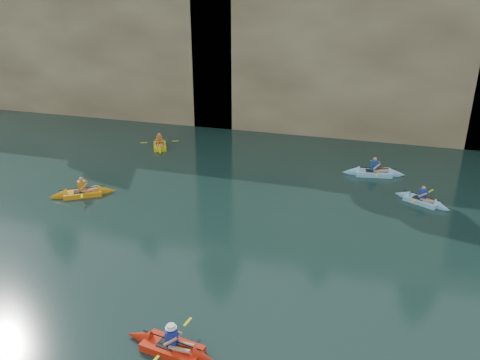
% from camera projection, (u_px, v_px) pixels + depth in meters
% --- Properties ---
extents(ground, '(160.00, 160.00, 0.00)m').
position_uv_depth(ground, '(232.00, 336.00, 14.10)').
color(ground, black).
rests_on(ground, ground).
extents(cliff, '(70.00, 16.00, 12.00)m').
position_uv_depth(cliff, '(345.00, 38.00, 38.38)').
color(cliff, tan).
rests_on(cliff, ground).
extents(cliff_slab_west, '(26.00, 2.40, 10.56)m').
position_uv_depth(cliff_slab_west, '(82.00, 49.00, 37.57)').
color(cliff_slab_west, tan).
rests_on(cliff_slab_west, ground).
extents(cliff_slab_center, '(24.00, 2.40, 11.40)m').
position_uv_depth(cliff_slab_center, '(364.00, 54.00, 31.40)').
color(cliff_slab_center, tan).
rests_on(cliff_slab_center, ground).
extents(sea_cave_west, '(4.50, 1.00, 4.00)m').
position_uv_depth(sea_cave_west, '(104.00, 93.00, 37.68)').
color(sea_cave_west, black).
rests_on(sea_cave_west, ground).
extents(sea_cave_center, '(3.50, 1.00, 3.20)m').
position_uv_depth(sea_cave_center, '(273.00, 110.00, 34.01)').
color(sea_cave_center, black).
rests_on(sea_cave_center, ground).
extents(main_kayaker, '(3.25, 2.17, 1.18)m').
position_uv_depth(main_kayaker, '(172.00, 347.00, 13.43)').
color(main_kayaker, red).
rests_on(main_kayaker, ground).
extents(kayaker_orange, '(3.13, 2.42, 1.24)m').
position_uv_depth(kayaker_orange, '(83.00, 193.00, 23.66)').
color(kayaker_orange, orange).
rests_on(kayaker_orange, ground).
extents(kayaker_ltblue_near, '(2.83, 2.00, 1.13)m').
position_uv_depth(kayaker_ltblue_near, '(422.00, 201.00, 22.84)').
color(kayaker_ltblue_near, '#8CC8EB').
rests_on(kayaker_ltblue_near, ground).
extents(kayaker_yellow, '(2.22, 3.06, 1.26)m').
position_uv_depth(kayaker_yellow, '(160.00, 146.00, 30.82)').
color(kayaker_yellow, yellow).
rests_on(kayaker_yellow, ground).
extents(kayaker_ltblue_mid, '(3.56, 2.56, 1.33)m').
position_uv_depth(kayaker_ltblue_mid, '(373.00, 173.00, 26.26)').
color(kayaker_ltblue_mid, '#90D1F1').
rests_on(kayaker_ltblue_mid, ground).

